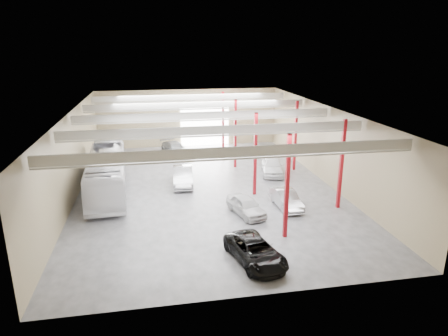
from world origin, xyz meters
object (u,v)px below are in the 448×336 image
object	(u,v)px
coach_bus	(107,173)
car_right_near	(286,199)
car_row_c	(175,149)
black_sedan	(255,251)
car_row_b	(183,176)
car_right_far	(272,166)
car_row_a	(246,206)

from	to	relation	value
coach_bus	car_right_near	world-z (taller)	coach_bus
car_row_c	car_right_near	distance (m)	18.78
black_sedan	car_row_c	bearing A→B (deg)	84.35
car_row_b	car_right_near	world-z (taller)	car_row_b
car_right_near	car_right_far	world-z (taller)	car_right_far
car_right_near	car_right_far	xyz separation A→B (m)	(1.41, 8.33, 0.14)
coach_bus	black_sedan	world-z (taller)	coach_bus
car_row_b	car_right_near	bearing A→B (deg)	-38.72
car_right_near	coach_bus	bearing A→B (deg)	154.50
car_row_a	car_right_near	size ratio (longest dim) A/B	0.98
coach_bus	car_row_c	bearing A→B (deg)	56.93
black_sedan	car_row_a	distance (m)	6.85
coach_bus	car_row_c	size ratio (longest dim) A/B	2.56
car_row_c	car_right_far	bearing A→B (deg)	-64.70
car_row_a	car_row_c	bearing A→B (deg)	87.28
coach_bus	black_sedan	size ratio (longest dim) A/B	2.53
car_right_near	car_row_a	bearing A→B (deg)	-169.77
car_row_a	black_sedan	bearing A→B (deg)	-114.51
car_row_b	car_row_c	bearing A→B (deg)	93.15
car_row_b	car_right_far	size ratio (longest dim) A/B	1.01
coach_bus	car_row_a	size ratio (longest dim) A/B	3.05
coach_bus	car_row_c	world-z (taller)	coach_bus
black_sedan	car_right_near	distance (m)	8.76
black_sedan	car_row_a	bearing A→B (deg)	68.41
black_sedan	car_row_c	xyz separation A→B (m)	(-3.03, 24.76, 0.02)
black_sedan	car_row_b	distance (m)	14.58
coach_bus	car_row_b	distance (m)	6.62
car_right_far	car_row_b	bearing A→B (deg)	-157.35
car_row_c	car_right_far	size ratio (longest dim) A/B	1.01
black_sedan	car_row_c	distance (m)	24.95
car_row_c	car_right_near	bearing A→B (deg)	-86.21
black_sedan	car_right_near	xyz separation A→B (m)	(4.47, 7.54, 0.00)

